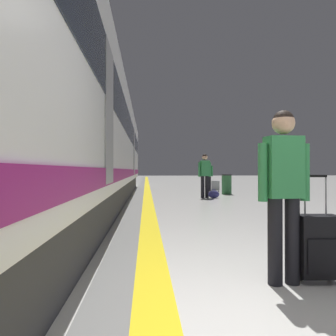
# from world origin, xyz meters

# --- Properties ---
(safety_line_strip) EXTENTS (0.36, 80.00, 0.01)m
(safety_line_strip) POSITION_xyz_m (-1.11, 10.00, 0.00)
(safety_line_strip) COLOR yellow
(safety_line_strip) RESTS_ON ground
(tactile_edge_band) EXTENTS (0.57, 80.00, 0.01)m
(tactile_edge_band) POSITION_xyz_m (-1.42, 10.00, 0.00)
(tactile_edge_band) COLOR slate
(tactile_edge_band) RESTS_ON ground
(high_speed_train) EXTENTS (2.94, 28.01, 4.97)m
(high_speed_train) POSITION_xyz_m (-3.17, 7.08, 2.50)
(high_speed_train) COLOR #38383D
(high_speed_train) RESTS_ON ground
(traveller_foreground) EXTENTS (0.52, 0.22, 1.67)m
(traveller_foreground) POSITION_xyz_m (0.14, 1.06, 0.97)
(traveller_foreground) COLOR black
(traveller_foreground) RESTS_ON ground
(rolling_suitcase_foreground) EXTENTS (0.39, 0.26, 1.05)m
(rolling_suitcase_foreground) POSITION_xyz_m (0.49, 1.06, 0.36)
(rolling_suitcase_foreground) COLOR black
(rolling_suitcase_foreground) RESTS_ON ground
(passenger_near) EXTENTS (0.53, 0.28, 1.73)m
(passenger_near) POSITION_xyz_m (1.13, 10.36, 1.01)
(passenger_near) COLOR black
(passenger_near) RESTS_ON ground
(duffel_bag_near) EXTENTS (0.44, 0.26, 0.36)m
(duffel_bag_near) POSITION_xyz_m (1.45, 10.18, 0.15)
(duffel_bag_near) COLOR navy
(duffel_bag_near) RESTS_ON ground
(passenger_mid) EXTENTS (0.50, 0.24, 1.62)m
(passenger_mid) POSITION_xyz_m (2.03, 14.21, 0.94)
(passenger_mid) COLOR black
(passenger_mid) RESTS_ON ground
(suitcase_mid) EXTENTS (0.39, 0.25, 0.55)m
(suitcase_mid) POSITION_xyz_m (2.35, 13.90, 0.30)
(suitcase_mid) COLOR #9E9EA3
(suitcase_mid) RESTS_ON ground
(waste_bin) EXTENTS (0.46, 0.46, 0.91)m
(waste_bin) POSITION_xyz_m (2.47, 12.12, 0.46)
(waste_bin) COLOR #2D6638
(waste_bin) RESTS_ON ground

